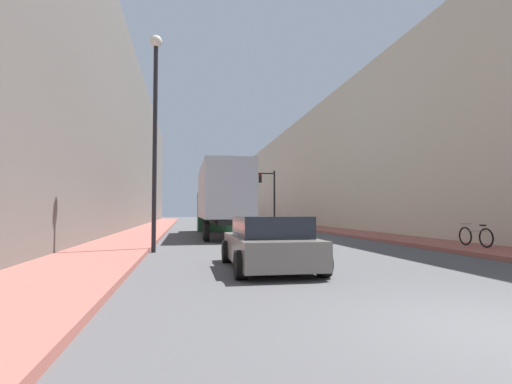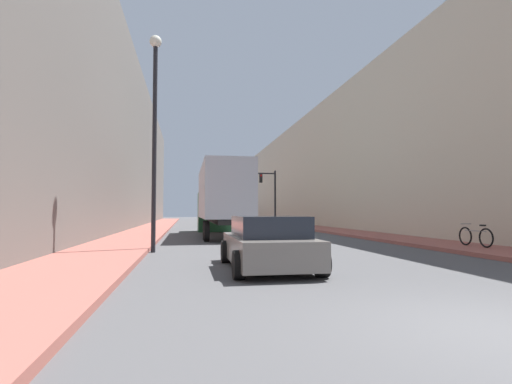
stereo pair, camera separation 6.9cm
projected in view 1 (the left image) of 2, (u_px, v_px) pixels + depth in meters
The scene contains 9 objects.
sidewalk_right at pixel (307, 227), 35.46m from camera, with size 2.86×80.00×0.15m.
sidewalk_left at pixel (152, 228), 33.12m from camera, with size 2.86×80.00×0.15m.
building_right at pixel (353, 165), 36.51m from camera, with size 6.00×80.00×11.48m.
building_left at pixel (98, 141), 32.69m from camera, with size 6.00×80.00×14.47m.
semi_truck at pixel (221, 198), 24.42m from camera, with size 2.48×12.26×4.06m.
sedan_car at pixel (269, 244), 10.27m from camera, with size 2.13×4.23×1.36m.
traffic_signal_gantry at pixel (258, 186), 41.17m from camera, with size 6.12×0.35×5.70m.
street_lamp at pixel (155, 115), 14.56m from camera, with size 0.44×0.44×7.97m.
parked_bicycle at pixel (475, 236), 15.12m from camera, with size 0.44×1.82×0.86m.
Camera 1 is at (-4.00, -4.23, 1.49)m, focal length 28.00 mm.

